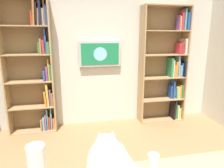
# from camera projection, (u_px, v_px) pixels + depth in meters

# --- Properties ---
(wall_back) EXTENTS (4.52, 0.06, 2.70)m
(wall_back) POSITION_uv_depth(u_px,v_px,m) (99.00, 51.00, 3.67)
(wall_back) COLOR beige
(wall_back) RESTS_ON ground
(bookshelf_left) EXTENTS (0.87, 0.28, 2.15)m
(bookshelf_left) POSITION_uv_depth(u_px,v_px,m) (168.00, 67.00, 3.84)
(bookshelf_left) COLOR tan
(bookshelf_left) RESTS_ON ground
(bookshelf_right) EXTENTS (0.77, 0.28, 2.23)m
(bookshelf_right) POSITION_uv_depth(u_px,v_px,m) (34.00, 67.00, 3.35)
(bookshelf_right) COLOR tan
(bookshelf_right) RESTS_ON ground
(wall_mounted_tv) EXTENTS (0.74, 0.07, 0.44)m
(wall_mounted_tv) POSITION_uv_depth(u_px,v_px,m) (100.00, 54.00, 3.60)
(wall_mounted_tv) COLOR #B7B7BC
(paper_towel_roll) EXTENTS (0.11, 0.11, 0.27)m
(paper_towel_roll) POSITION_uv_depth(u_px,v_px,m) (37.00, 166.00, 1.23)
(paper_towel_roll) COLOR white
(paper_towel_roll) RESTS_ON desk
(coffee_mug) EXTENTS (0.08, 0.08, 0.10)m
(coffee_mug) POSITION_uv_depth(u_px,v_px,m) (153.00, 161.00, 1.42)
(coffee_mug) COLOR white
(coffee_mug) RESTS_ON desk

